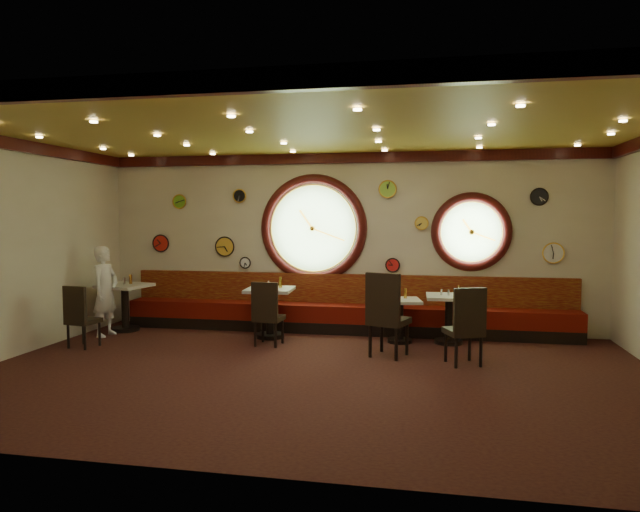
{
  "coord_description": "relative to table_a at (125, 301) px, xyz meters",
  "views": [
    {
      "loc": [
        1.51,
        -7.23,
        2.07
      ],
      "look_at": [
        -0.05,
        0.8,
        1.5
      ],
      "focal_mm": 32.0,
      "sensor_mm": 36.0,
      "label": 1
    }
  ],
  "objects": [
    {
      "name": "condiment_a_pepper",
      "position": [
        -0.0,
        -0.03,
        0.36
      ],
      "size": [
        0.03,
        0.03,
        0.09
      ],
      "primitive_type": "cylinder",
      "color": "#BBBCC0",
      "rests_on": "table_a"
    },
    {
      "name": "chair_c",
      "position": [
        4.78,
        -1.08,
        0.18
      ],
      "size": [
        0.67,
        0.67,
        0.78
      ],
      "rotation": [
        0.0,
        0.0,
        -0.34
      ],
      "color": "black",
      "rests_on": "floor"
    },
    {
      "name": "porthole_left_ring",
      "position": [
        3.3,
        0.83,
        1.32
      ],
      "size": [
        1.61,
        0.03,
        1.61
      ],
      "primitive_type": "torus",
      "rotation": [
        1.57,
        0.0,
        0.0
      ],
      "color": "gold",
      "rests_on": "wall_back"
    },
    {
      "name": "wall_clock_1",
      "position": [
        7.2,
        0.84,
        1.87
      ],
      "size": [
        0.28,
        0.03,
        0.28
      ],
      "primitive_type": "cylinder",
      "rotation": [
        1.57,
        0.0,
        0.0
      ],
      "color": "black",
      "rests_on": "wall_back"
    },
    {
      "name": "wall_clock_8",
      "position": [
        1.9,
        0.84,
        1.92
      ],
      "size": [
        0.24,
        0.03,
        0.24
      ],
      "primitive_type": "cylinder",
      "rotation": [
        1.57,
        0.0,
        0.0
      ],
      "color": "black",
      "rests_on": "wall_back"
    },
    {
      "name": "wall_back",
      "position": [
        3.9,
        0.88,
        1.07
      ],
      "size": [
        9.0,
        0.02,
        3.2
      ],
      "primitive_type": "cube",
      "color": "beige",
      "rests_on": "floor"
    },
    {
      "name": "floor",
      "position": [
        3.9,
        -2.12,
        -0.53
      ],
      "size": [
        9.0,
        6.0,
        0.0
      ],
      "primitive_type": "cube",
      "color": "black",
      "rests_on": "ground"
    },
    {
      "name": "wall_clock_2",
      "position": [
        0.3,
        0.84,
        1.02
      ],
      "size": [
        0.32,
        0.03,
        0.32
      ],
      "primitive_type": "cylinder",
      "rotation": [
        1.57,
        0.0,
        0.0
      ],
      "color": "red",
      "rests_on": "wall_back"
    },
    {
      "name": "waiter",
      "position": [
        -0.1,
        -0.46,
        0.24
      ],
      "size": [
        0.42,
        0.6,
        1.56
      ],
      "primitive_type": "imported",
      "rotation": [
        0.0,
        0.0,
        1.48
      ],
      "color": "white",
      "rests_on": "floor"
    },
    {
      "name": "porthole_right_ring",
      "position": [
        6.1,
        0.83,
        1.27
      ],
      "size": [
        1.09,
        0.03,
        1.09
      ],
      "primitive_type": "torus",
      "rotation": [
        1.57,
        0.0,
        0.0
      ],
      "color": "gold",
      "rests_on": "wall_back"
    },
    {
      "name": "condiment_b_salt",
      "position": [
        2.68,
        0.06,
        0.37
      ],
      "size": [
        0.04,
        0.04,
        0.11
      ],
      "primitive_type": "cylinder",
      "color": "silver",
      "rests_on": "table_b"
    },
    {
      "name": "porthole_left_glass",
      "position": [
        3.3,
        0.87,
        1.32
      ],
      "size": [
        1.66,
        0.02,
        1.66
      ],
      "primitive_type": "cylinder",
      "rotation": [
        1.57,
        0.0,
        0.0
      ],
      "color": "#97D680",
      "rests_on": "wall_back"
    },
    {
      "name": "table_c",
      "position": [
        4.93,
        -0.01,
        -0.08
      ],
      "size": [
        0.76,
        0.76,
        0.72
      ],
      "color": "black",
      "rests_on": "floor"
    },
    {
      "name": "wall_clock_9",
      "position": [
        4.65,
        0.84,
        2.02
      ],
      "size": [
        0.3,
        0.03,
        0.3
      ],
      "primitive_type": "cylinder",
      "rotation": [
        1.57,
        0.0,
        0.0
      ],
      "color": "#96CE40",
      "rests_on": "wall_back"
    },
    {
      "name": "wall_clock_0",
      "position": [
        4.75,
        0.84,
        0.67
      ],
      "size": [
        0.24,
        0.03,
        0.24
      ],
      "primitive_type": "cylinder",
      "rotation": [
        1.57,
        0.0,
        0.0
      ],
      "color": "red",
      "rests_on": "wall_back"
    },
    {
      "name": "condiment_b_pepper",
      "position": [
        2.72,
        -0.16,
        0.36
      ],
      "size": [
        0.03,
        0.03,
        0.09
      ],
      "primitive_type": "cylinder",
      "color": "silver",
      "rests_on": "table_b"
    },
    {
      "name": "wall_clock_5",
      "position": [
        1.6,
        0.84,
        0.97
      ],
      "size": [
        0.36,
        0.03,
        0.36
      ],
      "primitive_type": "cylinder",
      "rotation": [
        1.57,
        0.0,
        0.0
      ],
      "color": "gold",
      "rests_on": "wall_back"
    },
    {
      "name": "wall_clock_4",
      "position": [
        7.45,
        0.84,
        0.92
      ],
      "size": [
        0.34,
        0.03,
        0.34
      ],
      "primitive_type": "cylinder",
      "rotation": [
        1.57,
        0.0,
        0.0
      ],
      "color": "white",
      "rests_on": "wall_back"
    },
    {
      "name": "porthole_right_frame",
      "position": [
        6.1,
        0.86,
        1.27
      ],
      "size": [
        1.38,
        0.18,
        1.38
      ],
      "primitive_type": "torus",
      "rotation": [
        1.57,
        0.0,
        0.0
      ],
      "color": "#360B09",
      "rests_on": "wall_back"
    },
    {
      "name": "banquette_back",
      "position": [
        3.9,
        0.82,
        0.22
      ],
      "size": [
        8.0,
        0.1,
        0.55
      ],
      "primitive_type": "cube",
      "color": "#5C070A",
      "rests_on": "wall_back"
    },
    {
      "name": "condiment_c_pepper",
      "position": [
        4.91,
        -0.05,
        0.23
      ],
      "size": [
        0.04,
        0.04,
        0.1
      ],
      "primitive_type": "cylinder",
      "color": "silver",
      "rests_on": "table_c"
    },
    {
      "name": "banquette_base",
      "position": [
        3.9,
        0.6,
        -0.43
      ],
      "size": [
        8.0,
        0.55,
        0.2
      ],
      "primitive_type": "cube",
      "color": "black",
      "rests_on": "floor"
    },
    {
      "name": "wall_clock_3",
      "position": [
        0.7,
        0.84,
        1.82
      ],
      "size": [
        0.26,
        0.03,
        0.26
      ],
      "primitive_type": "cylinder",
      "rotation": [
        1.57,
        0.0,
        0.0
      ],
      "color": "#6AB023",
      "rests_on": "wall_back"
    },
    {
      "name": "wall_front",
      "position": [
        3.9,
        -5.12,
        1.07
      ],
      "size": [
        9.0,
        0.02,
        3.2
      ],
      "primitive_type": "cube",
      "color": "beige",
      "rests_on": "floor"
    },
    {
      "name": "condiment_d_salt",
      "position": [
        5.59,
        0.06,
        0.3
      ],
      "size": [
        0.03,
        0.03,
        0.09
      ],
      "primitive_type": "cylinder",
      "color": "silver",
      "rests_on": "table_d"
    },
    {
      "name": "wall_clock_7",
      "position": [
        2.0,
        0.84,
        0.67
      ],
      "size": [
        0.2,
        0.03,
        0.2
      ],
      "primitive_type": "cylinder",
      "rotation": [
        1.57,
        0.0,
        0.0
      ],
      "color": "white",
      "rests_on": "wall_back"
    },
    {
      "name": "condiment_c_bottle",
      "position": [
        5.01,
        0.1,
        0.26
      ],
      "size": [
        0.05,
        0.05,
        0.17
      ],
      "primitive_type": "cylinder",
      "color": "gold",
      "rests_on": "table_c"
    },
    {
      "name": "molding_back",
      "position": [
        3.9,
        0.83,
        2.58
      ],
      "size": [
        9.0,
        0.1,
        0.18
      ],
      "primitive_type": "cube",
      "color": "#360B09",
      "rests_on": "wall_back"
    },
    {
      "name": "porthole_left_frame",
      "position": [
        3.3,
        0.86,
        1.32
      ],
      "size": [
        1.98,
        0.18,
        1.98
      ],
      "primitive_type": "torus",
      "rotation": [
        1.57,
        0.0,
        0.0
      ],
      "color": "#360B09",
      "rests_on": "wall_back"
    },
    {
      "name": "condiment_b_bottle",
      "position": [
        2.89,
        0.04,
        0.41
      ],
      "size": [
        0.06,
        0.06,
        0.18
      ],
      "primitive_type": "cylinder",
      "color": "gold",
      "rests_on": "table_b"
    },
    {
      "name": "wall_clock_6",
      "position": [
        5.25,
        0.84,
        1.42
      ],
      "size": [
        0.22,
        0.03,
        0.22
      ],
      "primitive_type": "cylinder",
      "rotation": [
        1.57,
        0.0,
        0.0
      ],
      "color": "#E5C34C",
      "rests_on": "wall_back"
    },
    {
      "name": "condiment_a_bottle",
      "position": [
        0.08,
        0.08,
        0.4
      ],
      "size": [
        0.05,
        0.05,
        0.17
      ],
      "primitive_type": "cylinder",
      "color": "orange",
      "rests_on": "table_a"
    },
    {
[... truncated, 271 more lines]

